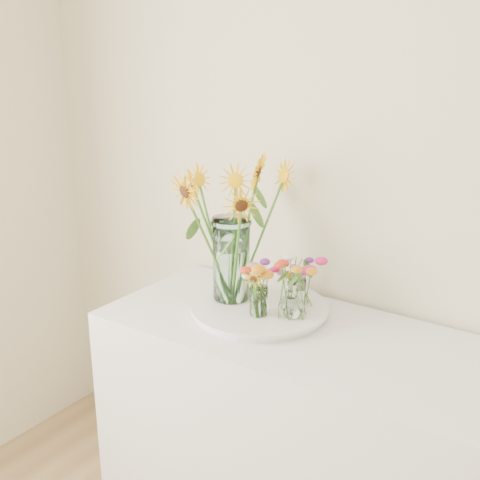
{
  "coord_description": "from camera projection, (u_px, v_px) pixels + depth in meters",
  "views": [
    {
      "loc": [
        0.29,
        0.35,
        1.78
      ],
      "look_at": [
        -0.81,
        1.94,
        1.16
      ],
      "focal_mm": 45.0,
      "sensor_mm": 36.0,
      "label": 1
    }
  ],
  "objects": [
    {
      "name": "wildflower_posy_a",
      "position": [
        259.0,
        289.0,
        1.98
      ],
      "size": [
        0.18,
        0.18,
        0.19
      ],
      "primitive_type": null,
      "color": "orange",
      "rests_on": "tray"
    },
    {
      "name": "wildflower_posy_c",
      "position": [
        298.0,
        280.0,
        2.07
      ],
      "size": [
        0.21,
        0.21,
        0.19
      ],
      "primitive_type": null,
      "color": "orange",
      "rests_on": "tray"
    },
    {
      "name": "small_vase_c",
      "position": [
        297.0,
        292.0,
        2.08
      ],
      "size": [
        0.07,
        0.07,
        0.1
      ],
      "primitive_type": "cylinder",
      "rotation": [
        0.0,
        0.0,
        0.3
      ],
      "color": "white",
      "rests_on": "tray"
    },
    {
      "name": "tray",
      "position": [
        259.0,
        310.0,
        2.09
      ],
      "size": [
        0.45,
        0.45,
        0.02
      ],
      "primitive_type": "cylinder",
      "color": "white",
      "rests_on": "counter"
    },
    {
      "name": "mason_jar",
      "position": [
        231.0,
        259.0,
        2.1
      ],
      "size": [
        0.15,
        0.15,
        0.3
      ],
      "primitive_type": "cylinder",
      "rotation": [
        0.0,
        0.0,
        -0.16
      ],
      "color": "#C2F2E9",
      "rests_on": "tray"
    },
    {
      "name": "wildflower_posy_b",
      "position": [
        292.0,
        287.0,
        1.97
      ],
      "size": [
        0.2,
        0.2,
        0.22
      ],
      "primitive_type": null,
      "color": "orange",
      "rests_on": "tray"
    },
    {
      "name": "small_vase_a",
      "position": [
        259.0,
        301.0,
        2.0
      ],
      "size": [
        0.08,
        0.08,
        0.1
      ],
      "primitive_type": "cylinder",
      "rotation": [
        0.0,
        0.0,
        0.27
      ],
      "color": "white",
      "rests_on": "tray"
    },
    {
      "name": "small_vase_b",
      "position": [
        291.0,
        300.0,
        1.98
      ],
      "size": [
        0.11,
        0.11,
        0.13
      ],
      "primitive_type": null,
      "rotation": [
        0.0,
        0.0,
        -0.26
      ],
      "color": "white",
      "rests_on": "tray"
    },
    {
      "name": "sunflower_bouquet",
      "position": [
        231.0,
        229.0,
        2.07
      ],
      "size": [
        0.68,
        0.68,
        0.53
      ],
      "primitive_type": null,
      "rotation": [
        0.0,
        0.0,
        -0.16
      ],
      "color": "#FFB805",
      "rests_on": "tray"
    },
    {
      "name": "counter",
      "position": [
        302.0,
        450.0,
        2.09
      ],
      "size": [
        1.4,
        0.6,
        0.9
      ],
      "primitive_type": "cube",
      "color": "white",
      "rests_on": "ground_plane"
    }
  ]
}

